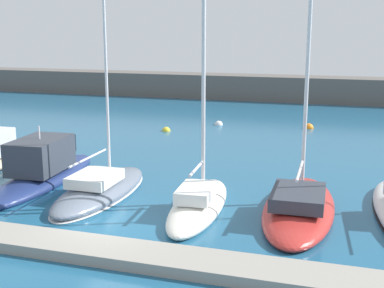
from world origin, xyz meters
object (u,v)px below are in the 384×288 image
(mooring_buoy_orange, at_px, (309,128))
(motorboat_navy_second, at_px, (43,170))
(sailboat_slate_third, at_px, (100,188))
(sailboat_red_fifth, at_px, (299,205))
(mooring_buoy_yellow, at_px, (166,131))
(mooring_buoy_white, at_px, (219,125))
(sailboat_ivory_fourth, at_px, (199,201))

(mooring_buoy_orange, bearing_deg, motorboat_navy_second, -121.77)
(sailboat_slate_third, height_order, sailboat_red_fifth, sailboat_red_fifth)
(sailboat_red_fifth, distance_m, mooring_buoy_yellow, 18.24)
(mooring_buoy_white, bearing_deg, mooring_buoy_orange, 5.43)
(sailboat_red_fifth, relative_size, mooring_buoy_yellow, 24.68)
(sailboat_ivory_fourth, xyz_separation_m, mooring_buoy_yellow, (-7.03, 15.39, -0.40))
(sailboat_slate_third, distance_m, mooring_buoy_orange, 20.35)
(motorboat_navy_second, distance_m, sailboat_slate_third, 3.76)
(mooring_buoy_white, bearing_deg, sailboat_red_fifth, -66.20)
(sailboat_slate_third, xyz_separation_m, mooring_buoy_orange, (7.47, 18.93, -0.30))
(motorboat_navy_second, height_order, mooring_buoy_orange, motorboat_navy_second)
(sailboat_red_fifth, bearing_deg, mooring_buoy_orange, 2.16)
(sailboat_red_fifth, bearing_deg, mooring_buoy_white, 22.21)
(sailboat_red_fifth, xyz_separation_m, mooring_buoy_yellow, (-10.98, 14.56, -0.35))
(sailboat_ivory_fourth, relative_size, mooring_buoy_white, 21.11)
(motorboat_navy_second, height_order, sailboat_ivory_fourth, sailboat_ivory_fourth)
(mooring_buoy_orange, bearing_deg, sailboat_red_fifth, -86.25)
(motorboat_navy_second, distance_m, mooring_buoy_orange, 21.01)
(motorboat_navy_second, bearing_deg, sailboat_red_fifth, -97.69)
(motorboat_navy_second, bearing_deg, sailboat_slate_third, -110.37)
(mooring_buoy_yellow, bearing_deg, mooring_buoy_white, 49.36)
(sailboat_slate_third, bearing_deg, mooring_buoy_white, -2.75)
(sailboat_ivory_fourth, distance_m, mooring_buoy_yellow, 16.92)
(sailboat_red_fifth, bearing_deg, sailboat_slate_third, 89.88)
(mooring_buoy_orange, relative_size, mooring_buoy_yellow, 1.22)
(motorboat_navy_second, bearing_deg, sailboat_ivory_fourth, -105.10)
(motorboat_navy_second, relative_size, mooring_buoy_yellow, 15.74)
(sailboat_red_fifth, distance_m, mooring_buoy_white, 19.75)
(motorboat_navy_second, xyz_separation_m, mooring_buoy_yellow, (1.31, 13.71, -0.60))
(sailboat_ivory_fourth, relative_size, sailboat_red_fifth, 0.91)
(motorboat_navy_second, bearing_deg, mooring_buoy_yellow, -9.18)
(mooring_buoy_white, bearing_deg, sailboat_slate_third, -92.28)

